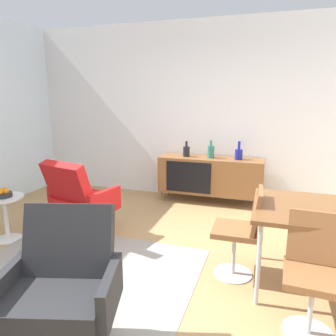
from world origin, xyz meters
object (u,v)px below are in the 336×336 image
Objects in this scene: vase_cobalt at (211,151)px; dining_chair_near_window at (242,229)px; lounge_chair_red at (80,198)px; armchair_black_shell at (63,284)px; dining_chair_front_left at (314,270)px; sideboard at (210,175)px; vase_sculptural_dark at (186,151)px; side_table_round at (5,213)px; vase_ceramic_small at (239,154)px; fruit_bowl at (3,193)px.

vase_cobalt is 0.32× the size of dining_chair_near_window.
lounge_chair_red and armchair_black_shell have the same top height.
sideboard is at bearing 115.18° from dining_chair_front_left.
armchair_black_shell is (-0.37, -3.23, 0.03)m from sideboard.
vase_sculptural_dark is 2.28m from dining_chair_near_window.
vase_cobalt reaches higher than armchair_black_shell.
armchair_black_shell reaches higher than side_table_round.
lounge_chair_red is (-1.91, 0.31, -0.00)m from dining_chair_near_window.
vase_sculptural_dark reaches higher than dining_chair_front_left.
dining_chair_near_window is at bearing -83.23° from vase_ceramic_small.
dining_chair_front_left is 1.00× the size of dining_chair_near_window.
vase_sculptural_dark is 0.26× the size of lounge_chair_red.
armchair_black_shell reaches higher than dining_chair_front_left.
lounge_chair_red reaches higher than side_table_round.
vase_ceramic_small is 3.23m from side_table_round.
fruit_bowl is (-0.78, -0.36, 0.10)m from lounge_chair_red.
side_table_round is at bearing -155.29° from lounge_chair_red.
sideboard is 0.56m from vase_ceramic_small.
lounge_chair_red is at bearing 24.71° from side_table_round.
sideboard is 2.10m from lounge_chair_red.
dining_chair_near_window is (-0.54, 0.56, 0.00)m from dining_chair_front_left.
sideboard is at bearing 45.18° from side_table_round.
armchair_black_shell reaches higher than fruit_bowl.
dining_chair_near_window reaches higher than fruit_bowl.
lounge_chair_red is (-1.25, -1.69, 0.03)m from sideboard.
vase_ceramic_small reaches higher than lounge_chair_red.
sideboard reaches higher than side_table_round.
sideboard is 2.89m from side_table_round.
sideboard is 2.89m from fruit_bowl.
vase_sculptural_dark is at bearing 90.31° from armchair_black_shell.
vase_sculptural_dark is at bearing 117.75° from dining_chair_near_window.
vase_cobalt is at bearing 53.51° from lounge_chair_red.
vase_sculptural_dark is 0.88× the size of vase_ceramic_small.
dining_chair_front_left reaches higher than side_table_round.
fruit_bowl is (-3.23, 0.51, 0.09)m from dining_chair_front_left.
vase_ceramic_small is 0.53× the size of side_table_round.
side_table_round is 0.24m from fruit_bowl.
dining_chair_front_left is (1.59, -2.56, -0.34)m from vase_sculptural_dark.
lounge_chair_red is (-2.45, 0.87, -0.00)m from dining_chair_front_left.
vase_sculptural_dark is 0.81m from vase_ceramic_small.
armchair_black_shell is at bearing -89.69° from vase_sculptural_dark.
vase_ceramic_small reaches higher than dining_chair_near_window.
dining_chair_near_window is at bearing 1.10° from side_table_round.
vase_ceramic_small is at bearing 106.95° from dining_chair_front_left.
vase_ceramic_small is 0.29× the size of armchair_black_shell.
lounge_chair_red is at bearing 119.66° from armchair_black_shell.
vase_ceramic_small is 0.32× the size of dining_chair_front_left.
vase_ceramic_small is at bearing 96.77° from dining_chair_near_window.
vase_ceramic_small reaches higher than side_table_round.
armchair_black_shell is at bearing -103.85° from vase_ceramic_small.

